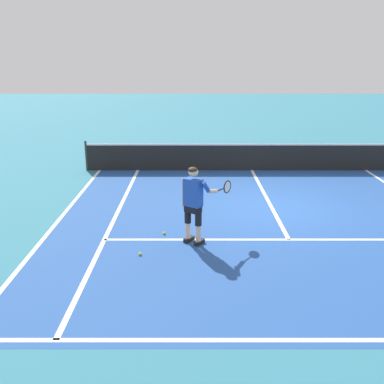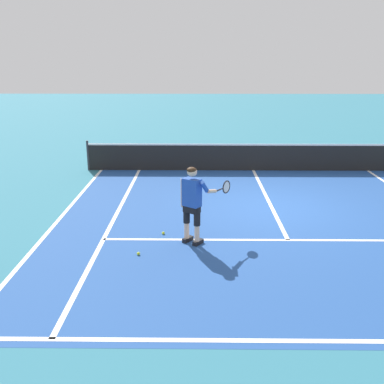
# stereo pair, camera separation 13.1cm
# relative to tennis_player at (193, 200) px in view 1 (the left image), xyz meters

# --- Properties ---
(ground_plane) EXTENTS (80.00, 80.00, 0.00)m
(ground_plane) POSITION_rel_tennis_player_xyz_m (2.12, 2.44, -0.99)
(ground_plane) COLOR teal
(court_inner_surface) EXTENTS (10.98, 10.48, 0.00)m
(court_inner_surface) POSITION_rel_tennis_player_xyz_m (2.12, 1.54, -0.99)
(court_inner_surface) COLOR #234C93
(court_inner_surface) RESTS_ON ground
(line_baseline) EXTENTS (10.98, 0.10, 0.01)m
(line_baseline) POSITION_rel_tennis_player_xyz_m (2.12, -3.51, -0.99)
(line_baseline) COLOR white
(line_baseline) RESTS_ON ground
(line_service) EXTENTS (8.23, 0.10, 0.01)m
(line_service) POSITION_rel_tennis_player_xyz_m (2.12, 0.18, -0.99)
(line_service) COLOR white
(line_service) RESTS_ON ground
(line_centre_service) EXTENTS (0.10, 6.40, 0.01)m
(line_centre_service) POSITION_rel_tennis_player_xyz_m (2.12, 3.38, -0.99)
(line_centre_service) COLOR white
(line_centre_service) RESTS_ON ground
(line_singles_left) EXTENTS (0.10, 10.08, 0.01)m
(line_singles_left) POSITION_rel_tennis_player_xyz_m (-2.00, 1.54, -0.99)
(line_singles_left) COLOR white
(line_singles_left) RESTS_ON ground
(line_doubles_left) EXTENTS (0.10, 10.08, 0.01)m
(line_doubles_left) POSITION_rel_tennis_player_xyz_m (-3.37, 1.54, -0.99)
(line_doubles_left) COLOR white
(line_doubles_left) RESTS_ON ground
(tennis_net) EXTENTS (11.96, 0.08, 1.07)m
(tennis_net) POSITION_rel_tennis_player_xyz_m (2.12, 6.58, -0.49)
(tennis_net) COLOR #333338
(tennis_net) RESTS_ON ground
(tennis_player) EXTENTS (1.10, 0.85, 1.71)m
(tennis_player) POSITION_rel_tennis_player_xyz_m (0.00, 0.00, 0.00)
(tennis_player) COLOR black
(tennis_player) RESTS_ON ground
(tennis_ball_near_feet) EXTENTS (0.07, 0.07, 0.07)m
(tennis_ball_near_feet) POSITION_rel_tennis_player_xyz_m (-0.68, 0.48, -0.96)
(tennis_ball_near_feet) COLOR #CCE02D
(tennis_ball_near_feet) RESTS_ON ground
(tennis_ball_by_baseline) EXTENTS (0.07, 0.07, 0.07)m
(tennis_ball_by_baseline) POSITION_rel_tennis_player_xyz_m (-1.11, -0.64, -0.96)
(tennis_ball_by_baseline) COLOR #CCE02D
(tennis_ball_by_baseline) RESTS_ON ground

